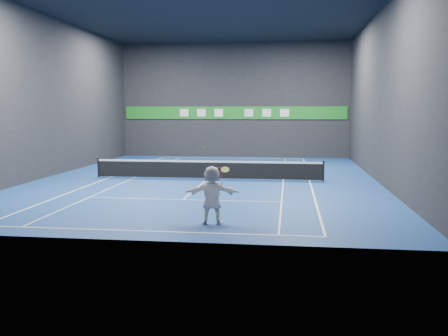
# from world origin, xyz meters

# --- Properties ---
(ground) EXTENTS (26.00, 26.00, 0.00)m
(ground) POSITION_xyz_m (0.00, 0.00, 0.00)
(ground) COLOR navy
(ground) RESTS_ON ground
(ceiling) EXTENTS (26.00, 26.00, 0.00)m
(ceiling) POSITION_xyz_m (0.00, 0.00, 9.00)
(ceiling) COLOR black
(ceiling) RESTS_ON ground
(wall_back) EXTENTS (18.00, 0.10, 9.00)m
(wall_back) POSITION_xyz_m (0.00, 13.00, 4.50)
(wall_back) COLOR black
(wall_back) RESTS_ON ground
(wall_front) EXTENTS (18.00, 0.10, 9.00)m
(wall_front) POSITION_xyz_m (0.00, -13.00, 4.50)
(wall_front) COLOR black
(wall_front) RESTS_ON ground
(wall_left) EXTENTS (0.10, 26.00, 9.00)m
(wall_left) POSITION_xyz_m (-9.00, 0.00, 4.50)
(wall_left) COLOR black
(wall_left) RESTS_ON ground
(wall_right) EXTENTS (0.10, 26.00, 9.00)m
(wall_right) POSITION_xyz_m (9.00, 0.00, 4.50)
(wall_right) COLOR black
(wall_right) RESTS_ON ground
(baseline_near) EXTENTS (10.98, 0.08, 0.01)m
(baseline_near) POSITION_xyz_m (0.00, -11.89, 0.00)
(baseline_near) COLOR white
(baseline_near) RESTS_ON ground
(baseline_far) EXTENTS (10.98, 0.08, 0.01)m
(baseline_far) POSITION_xyz_m (0.00, 11.89, 0.00)
(baseline_far) COLOR white
(baseline_far) RESTS_ON ground
(sideline_doubles_left) EXTENTS (0.08, 23.78, 0.01)m
(sideline_doubles_left) POSITION_xyz_m (-5.49, 0.00, 0.00)
(sideline_doubles_left) COLOR white
(sideline_doubles_left) RESTS_ON ground
(sideline_doubles_right) EXTENTS (0.08, 23.78, 0.01)m
(sideline_doubles_right) POSITION_xyz_m (5.49, 0.00, 0.00)
(sideline_doubles_right) COLOR white
(sideline_doubles_right) RESTS_ON ground
(sideline_singles_left) EXTENTS (0.06, 23.78, 0.01)m
(sideline_singles_left) POSITION_xyz_m (-4.11, 0.00, 0.00)
(sideline_singles_left) COLOR white
(sideline_singles_left) RESTS_ON ground
(sideline_singles_right) EXTENTS (0.06, 23.78, 0.01)m
(sideline_singles_right) POSITION_xyz_m (4.11, 0.00, 0.00)
(sideline_singles_right) COLOR white
(sideline_singles_right) RESTS_ON ground
(service_line_near) EXTENTS (8.23, 0.06, 0.01)m
(service_line_near) POSITION_xyz_m (0.00, -6.40, 0.00)
(service_line_near) COLOR white
(service_line_near) RESTS_ON ground
(service_line_far) EXTENTS (8.23, 0.06, 0.01)m
(service_line_far) POSITION_xyz_m (0.00, 6.40, 0.00)
(service_line_far) COLOR white
(service_line_far) RESTS_ON ground
(center_service_line) EXTENTS (0.06, 12.80, 0.01)m
(center_service_line) POSITION_xyz_m (0.00, 0.00, 0.00)
(center_service_line) COLOR white
(center_service_line) RESTS_ON ground
(player) EXTENTS (1.84, 0.74, 1.93)m
(player) POSITION_xyz_m (1.89, -10.61, 0.97)
(player) COLOR white
(player) RESTS_ON ground
(tennis_ball) EXTENTS (0.06, 0.06, 0.06)m
(tennis_ball) POSITION_xyz_m (1.61, -10.37, 2.51)
(tennis_ball) COLOR #BFD122
(tennis_ball) RESTS_ON player
(tennis_net) EXTENTS (12.50, 0.10, 1.07)m
(tennis_net) POSITION_xyz_m (0.00, 0.00, 0.54)
(tennis_net) COLOR black
(tennis_net) RESTS_ON ground
(sponsor_banner) EXTENTS (17.64, 0.11, 1.00)m
(sponsor_banner) POSITION_xyz_m (0.00, 12.93, 3.50)
(sponsor_banner) COLOR #1C8022
(sponsor_banner) RESTS_ON wall_back
(tennis_racket) EXTENTS (0.53, 0.38, 0.71)m
(tennis_racket) POSITION_xyz_m (2.18, -10.56, 1.73)
(tennis_racket) COLOR #B21319
(tennis_racket) RESTS_ON player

